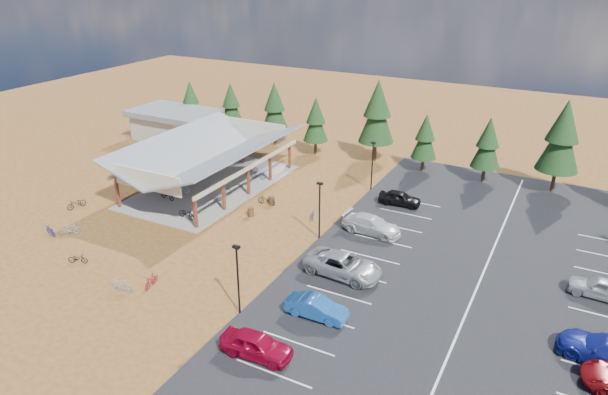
# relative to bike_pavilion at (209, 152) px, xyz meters

# --- Properties ---
(ground) EXTENTS (140.00, 140.00, 0.00)m
(ground) POSITION_rel_bike_pavilion_xyz_m (10.00, -7.00, -3.82)
(ground) COLOR brown
(ground) RESTS_ON ground
(asphalt_lot) EXTENTS (27.00, 44.00, 0.04)m
(asphalt_lot) POSITION_rel_bike_pavilion_xyz_m (28.50, -4.00, -3.80)
(asphalt_lot) COLOR black
(asphalt_lot) RESTS_ON ground
(concrete_pad) EXTENTS (10.60, 18.60, 0.10)m
(concrete_pad) POSITION_rel_bike_pavilion_xyz_m (0.00, 0.00, -3.77)
(concrete_pad) COLOR gray
(concrete_pad) RESTS_ON ground
(bike_pavilion) EXTENTS (11.65, 19.40, 4.97)m
(bike_pavilion) POSITION_rel_bike_pavilion_xyz_m (0.00, 0.00, 0.00)
(bike_pavilion) COLOR #5D291A
(bike_pavilion) RESTS_ON concrete_pad
(outbuilding) EXTENTS (11.00, 7.00, 3.90)m
(outbuilding) POSITION_rel_bike_pavilion_xyz_m (-14.00, 11.00, -1.80)
(outbuilding) COLOR #ADA593
(outbuilding) RESTS_ON ground
(lamp_post_0) EXTENTS (0.50, 0.25, 5.14)m
(lamp_post_0) POSITION_rel_bike_pavilion_xyz_m (15.00, -17.00, -0.85)
(lamp_post_0) COLOR black
(lamp_post_0) RESTS_ON ground
(lamp_post_1) EXTENTS (0.50, 0.25, 5.14)m
(lamp_post_1) POSITION_rel_bike_pavilion_xyz_m (15.00, -5.00, -0.85)
(lamp_post_1) COLOR black
(lamp_post_1) RESTS_ON ground
(lamp_post_2) EXTENTS (0.50, 0.25, 5.14)m
(lamp_post_2) POSITION_rel_bike_pavilion_xyz_m (15.00, 7.00, -0.85)
(lamp_post_2) COLOR black
(lamp_post_2) RESTS_ON ground
(trash_bin_0) EXTENTS (0.60, 0.60, 0.90)m
(trash_bin_0) POSITION_rel_bike_pavilion_xyz_m (7.49, -4.07, -3.37)
(trash_bin_0) COLOR #50361C
(trash_bin_0) RESTS_ON ground
(trash_bin_1) EXTENTS (0.60, 0.60, 0.90)m
(trash_bin_1) POSITION_rel_bike_pavilion_xyz_m (7.87, -0.97, -3.37)
(trash_bin_1) COLOR #50361C
(trash_bin_1) RESTS_ON ground
(pine_0) EXTENTS (2.93, 2.93, 6.83)m
(pine_0) POSITION_rel_bike_pavilion_xyz_m (-14.56, 15.24, 0.34)
(pine_0) COLOR #382314
(pine_0) RESTS_ON ground
(pine_1) EXTENTS (3.05, 3.05, 7.11)m
(pine_1) POSITION_rel_bike_pavilion_xyz_m (-8.30, 15.77, 0.51)
(pine_1) COLOR #382314
(pine_1) RESTS_ON ground
(pine_2) EXTENTS (3.44, 3.44, 8.01)m
(pine_2) POSITION_rel_bike_pavilion_xyz_m (-1.29, 15.17, 1.07)
(pine_2) COLOR #382314
(pine_2) RESTS_ON ground
(pine_3) EXTENTS (3.00, 3.00, 6.98)m
(pine_3) POSITION_rel_bike_pavilion_xyz_m (4.89, 14.34, 0.43)
(pine_3) COLOR #382314
(pine_3) RESTS_ON ground
(pine_4) EXTENTS (4.11, 4.11, 9.57)m
(pine_4) POSITION_rel_bike_pavilion_xyz_m (12.13, 15.51, 2.02)
(pine_4) COLOR #382314
(pine_4) RESTS_ON ground
(pine_5) EXTENTS (2.82, 2.82, 6.57)m
(pine_5) POSITION_rel_bike_pavilion_xyz_m (18.10, 14.71, 0.18)
(pine_5) COLOR #382314
(pine_5) RESTS_ON ground
(pine_6) EXTENTS (3.04, 3.04, 7.08)m
(pine_6) POSITION_rel_bike_pavilion_xyz_m (24.74, 14.57, 0.50)
(pine_6) COLOR #382314
(pine_6) RESTS_ON ground
(pine_7) EXTENTS (4.11, 4.11, 9.57)m
(pine_7) POSITION_rel_bike_pavilion_xyz_m (31.51, 15.35, 2.03)
(pine_7) COLOR #382314
(pine_7) RESTS_ON ground
(bike_0) EXTENTS (1.90, 0.93, 0.96)m
(bike_0) POSITION_rel_bike_pavilion_xyz_m (-1.69, -4.92, -3.24)
(bike_0) COLOR black
(bike_0) RESTS_ON concrete_pad
(bike_1) EXTENTS (1.81, 1.03, 1.05)m
(bike_1) POSITION_rel_bike_pavilion_xyz_m (-1.52, -2.94, -3.20)
(bike_1) COLOR #9C9DA5
(bike_1) RESTS_ON concrete_pad
(bike_2) EXTENTS (1.64, 0.79, 0.83)m
(bike_2) POSITION_rel_bike_pavilion_xyz_m (-3.42, 1.68, -3.31)
(bike_2) COLOR navy
(bike_2) RESTS_ON concrete_pad
(bike_3) EXTENTS (1.79, 0.88, 1.03)m
(bike_3) POSITION_rel_bike_pavilion_xyz_m (-1.69, 7.21, -3.21)
(bike_3) COLOR maroon
(bike_3) RESTS_ON concrete_pad
(bike_4) EXTENTS (1.93, 0.86, 0.98)m
(bike_4) POSITION_rel_bike_pavilion_xyz_m (2.67, -7.37, -3.23)
(bike_4) COLOR black
(bike_4) RESTS_ON concrete_pad
(bike_5) EXTENTS (1.51, 0.46, 0.90)m
(bike_5) POSITION_rel_bike_pavilion_xyz_m (3.32, -3.01, -3.28)
(bike_5) COLOR #93959A
(bike_5) RESTS_ON concrete_pad
(bike_6) EXTENTS (1.63, 0.59, 0.85)m
(bike_6) POSITION_rel_bike_pavilion_xyz_m (3.30, 3.83, -3.30)
(bike_6) COLOR navy
(bike_6) RESTS_ON concrete_pad
(bike_7) EXTENTS (1.67, 0.73, 0.97)m
(bike_7) POSITION_rel_bike_pavilion_xyz_m (1.49, 5.29, -3.24)
(bike_7) COLOR maroon
(bike_7) RESTS_ON concrete_pad
(bike_8) EXTENTS (1.06, 2.00, 1.00)m
(bike_8) POSITION_rel_bike_pavilion_xyz_m (-8.12, -10.37, -3.32)
(bike_8) COLOR black
(bike_8) RESTS_ON ground
(bike_9) EXTENTS (1.31, 1.62, 0.99)m
(bike_9) POSITION_rel_bike_pavilion_xyz_m (-4.24, -14.40, -3.33)
(bike_9) COLOR gray
(bike_9) RESTS_ON ground
(bike_10) EXTENTS (1.77, 1.01, 0.88)m
(bike_10) POSITION_rel_bike_pavilion_xyz_m (-5.67, -15.30, -3.38)
(bike_10) COLOR #181C94
(bike_10) RESTS_ON ground
(bike_11) EXTENTS (0.73, 1.69, 0.98)m
(bike_11) POSITION_rel_bike_pavilion_xyz_m (7.54, -17.33, -3.33)
(bike_11) COLOR maroon
(bike_11) RESTS_ON ground
(bike_12) EXTENTS (1.67, 1.12, 0.83)m
(bike_12) POSITION_rel_bike_pavilion_xyz_m (0.18, -17.50, -3.41)
(bike_12) COLOR black
(bike_12) RESTS_ON ground
(bike_13) EXTENTS (1.89, 0.90, 1.09)m
(bike_13) POSITION_rel_bike_pavilion_xyz_m (6.22, -18.93, -3.28)
(bike_13) COLOR #93969B
(bike_13) RESTS_ON ground
(bike_14) EXTENTS (1.23, 1.77, 0.88)m
(bike_14) POSITION_rel_bike_pavilion_xyz_m (12.83, -1.88, -3.38)
(bike_14) COLOR navy
(bike_14) RESTS_ON ground
(bike_16) EXTENTS (1.90, 0.68, 1.00)m
(bike_16) POSITION_rel_bike_pavilion_xyz_m (7.45, -1.21, -3.33)
(bike_16) COLOR black
(bike_16) RESTS_ON ground
(car_0) EXTENTS (4.59, 2.09, 1.53)m
(car_0) POSITION_rel_bike_pavilion_xyz_m (18.32, -20.09, -3.02)
(car_0) COLOR maroon
(car_0) RESTS_ON asphalt_lot
(car_1) EXTENTS (4.27, 1.60, 1.39)m
(car_1) POSITION_rel_bike_pavilion_xyz_m (19.76, -15.00, -3.09)
(car_1) COLOR #1A4F9B
(car_1) RESTS_ON asphalt_lot
(car_2) EXTENTS (6.10, 3.07, 1.65)m
(car_2) POSITION_rel_bike_pavilion_xyz_m (19.18, -9.42, -2.96)
(car_2) COLOR gray
(car_2) RESTS_ON asphalt_lot
(car_3) EXTENTS (5.39, 2.51, 1.52)m
(car_3) POSITION_rel_bike_pavilion_xyz_m (18.58, -2.05, -3.02)
(car_3) COLOR silver
(car_3) RESTS_ON asphalt_lot
(car_4) EXTENTS (4.12, 1.86, 1.37)m
(car_4) POSITION_rel_bike_pavilion_xyz_m (18.82, 4.73, -3.10)
(car_4) COLOR black
(car_4) RESTS_ON asphalt_lot
(car_8) EXTENTS (4.41, 1.92, 1.48)m
(car_8) POSITION_rel_bike_pavilion_xyz_m (36.32, -3.64, -3.04)
(car_8) COLOR #989DA1
(car_8) RESTS_ON asphalt_lot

